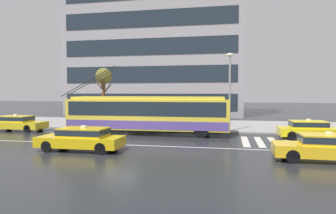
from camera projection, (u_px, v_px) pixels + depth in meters
The scene contains 21 objects.
ground_plane at pixel (119, 141), 20.04m from camera, with size 160.00×160.00×0.00m, color #232529.
sidewalk_slab at pixel (156, 124), 30.15m from camera, with size 80.00×10.00×0.14m, color gray.
crosswalk_stripe_edge_near at pixel (245, 141), 20.05m from camera, with size 0.44×4.40×0.01m, color beige.
crosswalk_stripe_inner_a at pixel (260, 142), 19.87m from camera, with size 0.44×4.40×0.01m, color beige.
crosswalk_stripe_center at pixel (274, 142), 19.69m from camera, with size 0.44×4.40×0.01m, color beige.
crosswalk_stripe_inner_b at pixel (289, 143), 19.52m from camera, with size 0.44×4.40×0.01m, color beige.
crosswalk_stripe_edge_far at pixel (304, 143), 19.34m from camera, with size 0.44×4.40×0.01m, color beige.
lane_centre_line at pixel (112, 144), 18.87m from camera, with size 72.00×0.14×0.01m, color silver.
trolleybus at pixel (148, 114), 23.42m from camera, with size 13.25×2.63×5.30m.
taxi_oncoming_near at pixel (82, 138), 16.89m from camera, with size 4.67×1.85×1.39m.
taxi_queued_behind_bus at pixel (17, 122), 25.49m from camera, with size 4.67×1.88×1.39m.
taxi_ahead_of_bus at pixel (310, 129), 20.97m from camera, with size 4.26×1.88×1.39m.
taxi_oncoming_far at pixel (326, 146), 14.26m from camera, with size 4.57×1.81×1.39m.
bus_shelter at pixel (142, 107), 27.13m from camera, with size 3.83×1.60×2.41m.
pedestrian_at_shelter at pixel (151, 110), 26.19m from camera, with size 1.15×1.15×1.92m.
pedestrian_approaching_curb at pixel (170, 110), 26.11m from camera, with size 1.44×1.44×1.95m.
pedestrian_walking_past at pixel (128, 108), 27.99m from camera, with size 1.50×1.50×2.01m.
pedestrian_waiting_by_pole at pixel (134, 109), 26.89m from camera, with size 1.33×1.33×1.96m.
street_lamp at pixel (230, 85), 24.32m from camera, with size 0.60×0.32×6.19m.
street_tree_bare at pixel (104, 79), 28.59m from camera, with size 1.95×2.21×5.36m.
office_tower_corner_left at pixel (157, 26), 44.26m from camera, with size 24.69×10.38×25.59m.
Camera 1 is at (7.13, -18.87, 3.23)m, focal length 32.66 mm.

